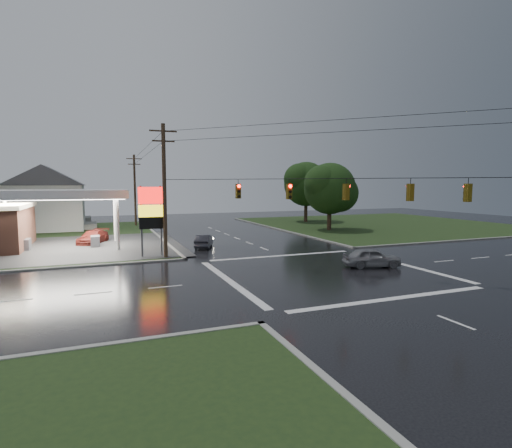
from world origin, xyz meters
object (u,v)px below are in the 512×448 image
object	(u,v)px
tree_ne_far	(307,184)
car_pump	(93,237)
house_near	(47,197)
car_crossing	(372,258)
house_far	(49,195)
pylon_sign	(151,210)
utility_pole_nw	(164,189)
car_north	(204,241)
utility_pole_n	(135,189)
tree_ne_near	(331,189)

from	to	relation	value
tree_ne_far	car_pump	bearing A→B (deg)	-157.41
house_near	tree_ne_far	size ratio (longest dim) A/B	1.13
car_crossing	house_far	bearing A→B (deg)	44.99
pylon_sign	utility_pole_nw	world-z (taller)	utility_pole_nw
house_near	car_north	world-z (taller)	house_near
utility_pole_nw	car_pump	xyz separation A→B (m)	(-5.72, 11.03, -5.03)
house_near	house_far	distance (m)	12.04
utility_pole_n	house_far	bearing A→B (deg)	141.23
house_far	tree_ne_far	distance (m)	41.57
car_north	car_pump	bearing A→B (deg)	-11.57
car_pump	car_north	bearing A→B (deg)	-11.19
house_near	car_north	distance (m)	27.45
pylon_sign	tree_ne_far	world-z (taller)	tree_ne_far
pylon_sign	house_far	bearing A→B (deg)	106.98
tree_ne_near	car_crossing	size ratio (longest dim) A/B	2.14
house_far	car_pump	world-z (taller)	house_far
utility_pole_nw	car_pump	world-z (taller)	utility_pole_nw
utility_pole_nw	car_crossing	bearing A→B (deg)	-34.20
utility_pole_nw	house_far	distance (m)	40.48
tree_ne_far	car_north	distance (m)	30.57
pylon_sign	car_north	size ratio (longest dim) A/B	1.55
house_far	car_pump	bearing A→B (deg)	-76.24
utility_pole_nw	house_near	bearing A→B (deg)	113.37
pylon_sign	house_near	bearing A→B (deg)	112.28
pylon_sign	tree_ne_near	world-z (taller)	tree_ne_near
utility_pole_nw	car_crossing	distance (m)	17.22
house_near	car_crossing	world-z (taller)	house_near
house_far	car_north	xyz separation A→B (m)	(16.78, -34.15, -3.77)
utility_pole_n	tree_ne_far	bearing A→B (deg)	-8.55
tree_ne_near	car_pump	size ratio (longest dim) A/B	1.88
house_far	utility_pole_nw	bearing A→B (deg)	-72.08
house_far	car_pump	distance (m)	28.53
car_crossing	car_pump	xyz separation A→B (m)	(-19.35, 20.29, -0.02)
utility_pole_nw	tree_ne_far	world-z (taller)	utility_pole_nw
house_far	car_crossing	xyz separation A→B (m)	(26.08, -47.76, -3.69)
car_crossing	utility_pole_n	bearing A→B (deg)	36.20
utility_pole_n	tree_ne_near	world-z (taller)	utility_pole_n
utility_pole_nw	utility_pole_n	distance (m)	28.50
car_north	car_crossing	bearing A→B (deg)	146.35
pylon_sign	utility_pole_n	size ratio (longest dim) A/B	0.57
pylon_sign	car_crossing	size ratio (longest dim) A/B	1.43
tree_ne_near	utility_pole_n	bearing A→B (deg)	145.90
tree_ne_far	car_crossing	xyz separation A→B (m)	(-13.02, -33.76, -5.46)
car_crossing	pylon_sign	bearing A→B (deg)	71.30
utility_pole_nw	tree_ne_far	xyz separation A→B (m)	(26.65, 24.49, 0.46)
house_near	tree_ne_far	world-z (taller)	tree_ne_far
pylon_sign	house_far	xyz separation A→B (m)	(-11.45, 37.50, 0.39)
pylon_sign	tree_ne_far	xyz separation A→B (m)	(27.65, 23.49, 2.17)
utility_pole_nw	house_near	size ratio (longest dim) A/B	1.00
car_crossing	car_pump	bearing A→B (deg)	60.00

